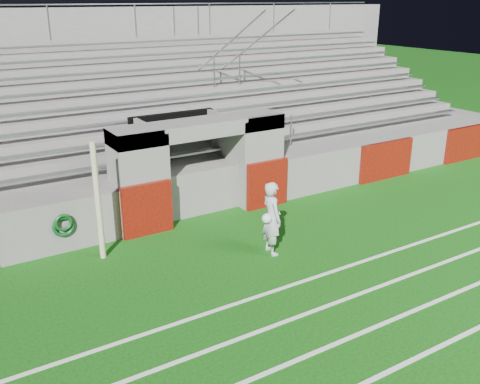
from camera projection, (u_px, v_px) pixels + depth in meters
ground at (275, 263)px, 12.01m from camera, size 90.00×90.00×0.00m
field_post at (98, 202)px, 11.81m from camera, size 0.13×0.13×2.74m
stadium_structure at (138, 128)px, 17.86m from camera, size 26.00×8.48×5.42m
goalkeeper_with_ball at (272, 218)px, 12.20m from camera, size 0.55×0.68×1.74m
hose_coil at (64, 225)px, 12.20m from camera, size 0.52×0.14×0.58m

